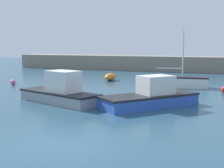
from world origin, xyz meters
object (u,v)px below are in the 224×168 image
motorboat_grey_hull (151,96)px  mooring_buoy_pink (13,82)px  sailboat_twin_hulled (182,82)px  cabin_cruiser_white (60,92)px  fishing_dinghy_green (110,77)px

motorboat_grey_hull → mooring_buoy_pink: motorboat_grey_hull is taller
sailboat_twin_hulled → cabin_cruiser_white: sailboat_twin_hulled is taller
cabin_cruiser_white → mooring_buoy_pink: 10.45m
motorboat_grey_hull → mooring_buoy_pink: size_ratio=12.38×
cabin_cruiser_white → motorboat_grey_hull: 5.74m
sailboat_twin_hulled → cabin_cruiser_white: (-6.29, -9.85, 0.20)m
fishing_dinghy_green → mooring_buoy_pink: size_ratio=4.08×
sailboat_twin_hulled → mooring_buoy_pink: bearing=-171.6°
sailboat_twin_hulled → mooring_buoy_pink: size_ratio=10.09×
mooring_buoy_pink → motorboat_grey_hull: bearing=-20.5°
cabin_cruiser_white → fishing_dinghy_green: bearing=-64.3°
sailboat_twin_hulled → fishing_dinghy_green: bearing=156.0°
fishing_dinghy_green → sailboat_twin_hulled: size_ratio=0.40×
cabin_cruiser_white → motorboat_grey_hull: (5.68, 0.86, -0.09)m
sailboat_twin_hulled → mooring_buoy_pink: 15.19m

